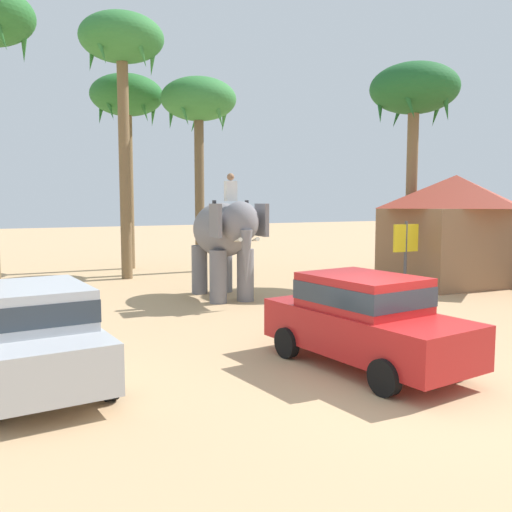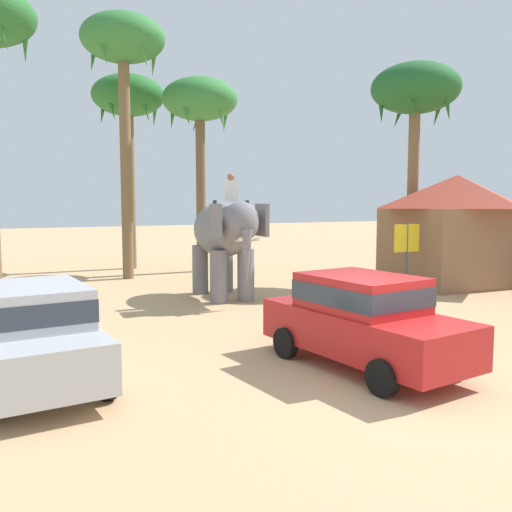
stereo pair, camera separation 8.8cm
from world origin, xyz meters
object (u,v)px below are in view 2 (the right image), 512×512
object	(u,v)px
car_sedan_foreground	(363,317)
car_parked_far_side	(33,331)
palm_tree_behind_elephant	(123,49)
roadside_hut	(456,227)
elephant_with_mahout	(225,235)
palm_tree_left_of_road	(415,95)
palm_tree_leaning_seaward	(128,101)
signboard_yellow	(407,243)
palm_tree_near_hut	(200,105)

from	to	relation	value
car_sedan_foreground	car_parked_far_side	xyz separation A→B (m)	(-5.50, 1.59, 0.00)
palm_tree_behind_elephant	roadside_hut	bearing A→B (deg)	-33.71
car_parked_far_side	palm_tree_behind_elephant	xyz separation A→B (m)	(4.50, 11.94, 7.90)
elephant_with_mahout	palm_tree_left_of_road	size ratio (longest dim) A/B	0.49
palm_tree_leaning_seaward	signboard_yellow	size ratio (longest dim) A/B	3.59
roadside_hut	car_sedan_foreground	bearing A→B (deg)	-144.80
roadside_hut	car_parked_far_side	bearing A→B (deg)	-161.35
elephant_with_mahout	palm_tree_left_of_road	distance (m)	8.95
car_sedan_foreground	palm_tree_behind_elephant	bearing A→B (deg)	94.25
palm_tree_leaning_seaward	roadside_hut	world-z (taller)	palm_tree_leaning_seaward
car_sedan_foreground	elephant_with_mahout	xyz separation A→B (m)	(0.61, 7.72, 1.06)
car_sedan_foreground	elephant_with_mahout	size ratio (longest dim) A/B	1.09
palm_tree_left_of_road	palm_tree_leaning_seaward	distance (m)	12.28
car_sedan_foreground	palm_tree_near_hut	distance (m)	15.76
palm_tree_behind_elephant	elephant_with_mahout	bearing A→B (deg)	-74.45
car_sedan_foreground	palm_tree_near_hut	bearing A→B (deg)	80.51
palm_tree_left_of_road	palm_tree_leaning_seaward	world-z (taller)	palm_tree_leaning_seaward
palm_tree_behind_elephant	palm_tree_leaning_seaward	distance (m)	3.59
car_parked_far_side	elephant_with_mahout	distance (m)	8.72
car_parked_far_side	palm_tree_behind_elephant	distance (m)	15.01
palm_tree_leaning_seaward	roadside_hut	distance (m)	14.80
elephant_with_mahout	palm_tree_left_of_road	xyz separation A→B (m)	(7.49, -0.17, 4.90)
car_sedan_foreground	palm_tree_leaning_seaward	world-z (taller)	palm_tree_leaning_seaward
palm_tree_near_hut	palm_tree_leaning_seaward	size ratio (longest dim) A/B	0.96
roadside_hut	signboard_yellow	bearing A→B (deg)	-164.55
palm_tree_left_of_road	signboard_yellow	world-z (taller)	palm_tree_left_of_road
car_parked_far_side	roadside_hut	distance (m)	15.74
car_parked_far_side	palm_tree_near_hut	size ratio (longest dim) A/B	0.51
car_parked_far_side	palm_tree_leaning_seaward	distance (m)	17.34
palm_tree_left_of_road	car_sedan_foreground	bearing A→B (deg)	-137.05
roadside_hut	signboard_yellow	distance (m)	3.27
signboard_yellow	palm_tree_behind_elephant	bearing A→B (deg)	132.95
car_parked_far_side	signboard_yellow	bearing A→B (deg)	19.48
car_sedan_foreground	palm_tree_behind_elephant	world-z (taller)	palm_tree_behind_elephant
car_parked_far_side	signboard_yellow	distance (m)	12.48
palm_tree_behind_elephant	palm_tree_leaning_seaward	xyz separation A→B (m)	(0.95, 3.18, -1.38)
palm_tree_leaning_seaward	signboard_yellow	xyz separation A→B (m)	(6.30, -10.96, -5.76)
palm_tree_leaning_seaward	palm_tree_near_hut	bearing A→B (deg)	-44.69
car_sedan_foreground	palm_tree_near_hut	world-z (taller)	palm_tree_near_hut
car_parked_far_side	signboard_yellow	size ratio (longest dim) A/B	1.76
palm_tree_behind_elephant	palm_tree_left_of_road	bearing A→B (deg)	-33.34
palm_tree_behind_elephant	car_parked_far_side	bearing A→B (deg)	-110.64
car_parked_far_side	elephant_with_mahout	size ratio (longest dim) A/B	1.07
car_sedan_foreground	palm_tree_near_hut	size ratio (longest dim) A/B	0.52
car_sedan_foreground	palm_tree_leaning_seaward	bearing A→B (deg)	90.18
car_sedan_foreground	car_parked_far_side	bearing A→B (deg)	163.87
car_sedan_foreground	car_parked_far_side	size ratio (longest dim) A/B	1.01
car_parked_far_side	signboard_yellow	world-z (taller)	signboard_yellow
car_sedan_foreground	palm_tree_leaning_seaward	xyz separation A→B (m)	(-0.05, 16.71, 6.52)
palm_tree_leaning_seaward	palm_tree_behind_elephant	bearing A→B (deg)	-106.69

